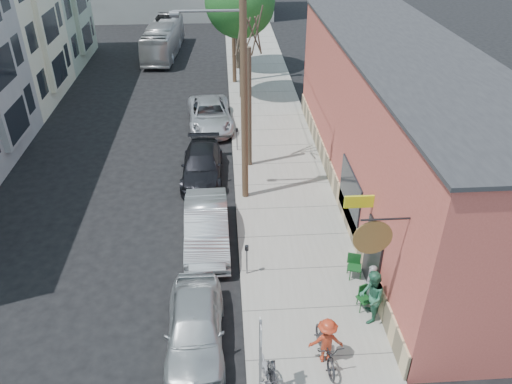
{
  "coord_description": "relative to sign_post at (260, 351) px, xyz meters",
  "views": [
    {
      "loc": [
        1.64,
        -13.81,
        12.14
      ],
      "look_at": [
        2.8,
        3.2,
        1.5
      ],
      "focal_mm": 35.0,
      "sensor_mm": 36.0,
      "label": 1
    }
  ],
  "objects": [
    {
      "name": "ground",
      "position": [
        -2.35,
        5.1,
        -1.83
      ],
      "size": [
        120.0,
        120.0,
        0.0
      ],
      "primitive_type": "plane",
      "color": "black"
    },
    {
      "name": "cafe_building",
      "position": [
        6.64,
        10.1,
        1.47
      ],
      "size": [
        6.6,
        20.2,
        6.61
      ],
      "color": "#B94F44",
      "rests_on": "ground"
    },
    {
      "name": "car_2",
      "position": [
        -1.85,
        12.23,
        -1.16
      ],
      "size": [
        1.99,
        4.67,
        1.34
      ],
      "primitive_type": "imported",
      "rotation": [
        0.0,
        0.0,
        -0.03
      ],
      "color": "black",
      "rests_on": "ground"
    },
    {
      "name": "tree_leafy_mid",
      "position": [
        0.45,
        22.29,
        4.22
      ],
      "size": [
        4.2,
        4.2,
        8.02
      ],
      "color": "#44392C",
      "rests_on": "sidewalk"
    },
    {
      "name": "utility_pole_near",
      "position": [
        0.04,
        10.19,
        3.58
      ],
      "size": [
        3.57,
        0.28,
        10.0
      ],
      "color": "#503A28",
      "rests_on": "sidewalk"
    },
    {
      "name": "cyclist_bike",
      "position": [
        1.98,
        1.01,
        -1.17
      ],
      "size": [
        0.85,
        2.01,
        1.03
      ],
      "primitive_type": "imported",
      "rotation": [
        0.0,
        0.0,
        0.09
      ],
      "color": "black",
      "rests_on": "sidewalk"
    },
    {
      "name": "parking_meter_near",
      "position": [
        -0.1,
        4.96,
        -0.85
      ],
      "size": [
        0.14,
        0.14,
        1.24
      ],
      "color": "slate",
      "rests_on": "sidewalk"
    },
    {
      "name": "patron_grey",
      "position": [
        3.85,
        3.29,
        -0.93
      ],
      "size": [
        0.5,
        0.63,
        1.51
      ],
      "primitive_type": "imported",
      "rotation": [
        0.0,
        0.0,
        -1.85
      ],
      "color": "slate",
      "rests_on": "sidewalk"
    },
    {
      "name": "utility_pole_far",
      "position": [
        0.1,
        25.23,
        3.51
      ],
      "size": [
        1.8,
        0.28,
        10.0
      ],
      "color": "#503A28",
      "rests_on": "sidewalk"
    },
    {
      "name": "patio_chair_b",
      "position": [
        3.66,
        2.96,
        -1.24
      ],
      "size": [
        0.65,
        0.65,
        0.88
      ],
      "primitive_type": null,
      "rotation": [
        0.0,
        0.0,
        0.38
      ],
      "color": "#13441B",
      "rests_on": "sidewalk"
    },
    {
      "name": "car_1",
      "position": [
        -1.55,
        7.04,
        -1.05
      ],
      "size": [
        1.79,
        4.8,
        1.57
      ],
      "primitive_type": "imported",
      "rotation": [
        0.0,
        0.0,
        0.03
      ],
      "color": "#A3A7AA",
      "rests_on": "ground"
    },
    {
      "name": "car_3",
      "position": [
        -1.55,
        18.13,
        -1.11
      ],
      "size": [
        2.79,
        5.35,
        1.44
      ],
      "primitive_type": "imported",
      "rotation": [
        0.0,
        0.0,
        0.08
      ],
      "color": "#BABDC3",
      "rests_on": "ground"
    },
    {
      "name": "tree_bare",
      "position": [
        0.45,
        13.09,
        1.24
      ],
      "size": [
        0.24,
        0.24,
        5.85
      ],
      "color": "#44392C",
      "rests_on": "sidewalk"
    },
    {
      "name": "patron_green",
      "position": [
        3.68,
        2.52,
        -0.74
      ],
      "size": [
        0.91,
        1.06,
        1.89
      ],
      "primitive_type": "imported",
      "rotation": [
        0.0,
        0.0,
        -1.81
      ],
      "color": "#2A6A4D",
      "rests_on": "sidewalk"
    },
    {
      "name": "patio_chair_a",
      "position": [
        3.68,
        4.53,
        -1.24
      ],
      "size": [
        0.63,
        0.63,
        0.88
      ],
      "primitive_type": null,
      "rotation": [
        0.0,
        0.0,
        -0.31
      ],
      "color": "#13441B",
      "rests_on": "sidewalk"
    },
    {
      "name": "parked_bike_b",
      "position": [
        0.22,
        0.13,
        -1.21
      ],
      "size": [
        0.83,
        1.86,
        0.95
      ],
      "primitive_type": "imported",
      "rotation": [
        0.0,
        0.0,
        0.12
      ],
      "color": "slate",
      "rests_on": "sidewalk"
    },
    {
      "name": "cyclist",
      "position": [
        1.98,
        1.01,
        -0.9
      ],
      "size": [
        1.03,
        0.62,
        1.56
      ],
      "primitive_type": "imported",
      "rotation": [
        0.0,
        0.0,
        3.1
      ],
      "color": "#9F2D17",
      "rests_on": "sidewalk"
    },
    {
      "name": "car_0",
      "position": [
        -1.82,
        1.99,
        -1.09
      ],
      "size": [
        1.79,
        4.36,
        1.48
      ],
      "primitive_type": "imported",
      "rotation": [
        0.0,
        0.0,
        0.01
      ],
      "color": "#A6ACAE",
      "rests_on": "ground"
    },
    {
      "name": "sign_post",
      "position": [
        0.0,
        0.0,
        0.0
      ],
      "size": [
        0.07,
        0.45,
        2.8
      ],
      "color": "slate",
      "rests_on": "sidewalk"
    },
    {
      "name": "bus",
      "position": [
        -5.44,
        32.63,
        -0.54
      ],
      "size": [
        2.79,
        9.39,
        2.58
      ],
      "primitive_type": "imported",
      "rotation": [
        0.0,
        0.0,
        -0.07
      ],
      "color": "silver",
      "rests_on": "ground"
    },
    {
      "name": "sidewalk",
      "position": [
        1.9,
        16.1,
        -1.76
      ],
      "size": [
        4.5,
        58.0,
        0.15
      ],
      "primitive_type": "cube",
      "color": "gray",
      "rests_on": "ground"
    },
    {
      "name": "parking_meter_far",
      "position": [
        -0.1,
        14.69,
        -0.85
      ],
      "size": [
        0.14,
        0.14,
        1.24
      ],
      "color": "slate",
      "rests_on": "sidewalk"
    }
  ]
}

